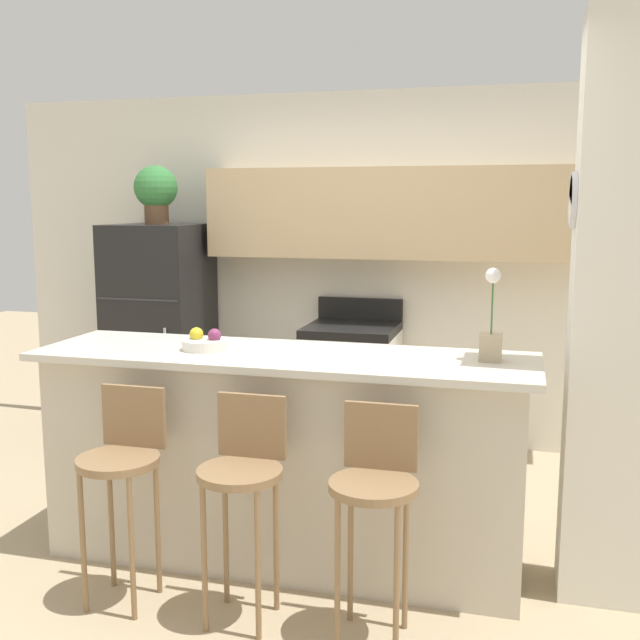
% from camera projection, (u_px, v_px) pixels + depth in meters
% --- Properties ---
extents(ground_plane, '(14.00, 14.00, 0.00)m').
position_uv_depth(ground_plane, '(284.00, 558.00, 3.75)').
color(ground_plane, tan).
extents(wall_back, '(5.60, 0.38, 2.55)m').
position_uv_depth(wall_back, '(379.00, 248.00, 5.38)').
color(wall_back, silver).
rests_on(wall_back, ground_plane).
extents(pillar_right, '(0.38, 0.32, 2.55)m').
position_uv_depth(pillar_right, '(613.00, 316.00, 3.24)').
color(pillar_right, silver).
rests_on(pillar_right, ground_plane).
extents(counter_bar, '(2.42, 0.69, 1.05)m').
position_uv_depth(counter_bar, '(283.00, 457.00, 3.67)').
color(counter_bar, beige).
rests_on(counter_bar, ground_plane).
extents(refrigerator, '(0.65, 0.69, 1.60)m').
position_uv_depth(refrigerator, '(161.00, 332.00, 5.58)').
color(refrigerator, black).
rests_on(refrigerator, ground_plane).
extents(stove_range, '(0.63, 0.61, 1.07)m').
position_uv_depth(stove_range, '(351.00, 388.00, 5.31)').
color(stove_range, white).
rests_on(stove_range, ground_plane).
extents(bar_stool_left, '(0.36, 0.36, 0.95)m').
position_uv_depth(bar_stool_left, '(123.00, 463.00, 3.28)').
color(bar_stool_left, olive).
rests_on(bar_stool_left, ground_plane).
extents(bar_stool_mid, '(0.36, 0.36, 0.95)m').
position_uv_depth(bar_stool_mid, '(243.00, 475.00, 3.14)').
color(bar_stool_mid, olive).
rests_on(bar_stool_mid, ground_plane).
extents(bar_stool_right, '(0.36, 0.36, 0.95)m').
position_uv_depth(bar_stool_right, '(375.00, 488.00, 2.99)').
color(bar_stool_right, olive).
rests_on(bar_stool_right, ground_plane).
extents(potted_plant_on_fridge, '(0.31, 0.31, 0.42)m').
position_uv_depth(potted_plant_on_fridge, '(156.00, 191.00, 5.42)').
color(potted_plant_on_fridge, brown).
rests_on(potted_plant_on_fridge, refrigerator).
extents(orchid_vase, '(0.10, 0.10, 0.43)m').
position_uv_depth(orchid_vase, '(491.00, 332.00, 3.39)').
color(orchid_vase, tan).
rests_on(orchid_vase, counter_bar).
extents(fruit_bowl, '(0.22, 0.22, 0.11)m').
position_uv_depth(fruit_bowl, '(205.00, 343.00, 3.67)').
color(fruit_bowl, silver).
rests_on(fruit_bowl, counter_bar).
extents(trash_bin, '(0.28, 0.28, 0.38)m').
position_uv_depth(trash_bin, '(218.00, 426.00, 5.32)').
color(trash_bin, black).
rests_on(trash_bin, ground_plane).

